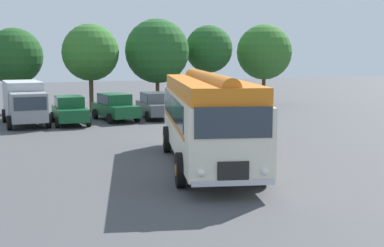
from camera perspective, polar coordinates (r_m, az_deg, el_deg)
The scene contains 11 objects.
ground_plane at distance 19.77m, azimuth 0.60°, elevation -4.67°, with size 120.00×120.00×0.00m, color #474749.
vintage_bus at distance 19.74m, azimuth 1.64°, elevation 0.89°, with size 5.07×10.37×3.49m.
car_near_left at distance 32.18m, azimuth -12.91°, elevation 1.41°, with size 2.08×4.26×1.66m.
car_mid_left at distance 33.49m, azimuth -8.20°, elevation 1.76°, with size 2.37×4.39×1.66m.
car_mid_right at distance 34.25m, azimuth -3.89°, elevation 1.95°, with size 2.15×4.30×1.66m.
box_van at distance 32.83m, azimuth -17.46°, elevation 2.28°, with size 2.41×5.80×2.50m.
tree_left_of_centre at distance 39.42m, azimuth -18.49°, elevation 6.78°, with size 3.93×3.93×5.91m.
tree_centre at distance 38.57m, azimuth -10.92°, elevation 7.45°, with size 4.02×4.02×6.22m.
tree_right_of_centre at distance 39.79m, azimuth -3.72°, elevation 7.76°, with size 4.75×4.75×6.68m.
tree_far_right at distance 42.42m, azimuth 1.64°, elevation 7.90°, with size 3.73×3.73×6.34m.
tree_extra_right at distance 44.32m, azimuth 7.65°, elevation 7.63°, with size 4.49×4.49×6.49m.
Camera 1 is at (-7.47, -17.82, 4.19)m, focal length 50.00 mm.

